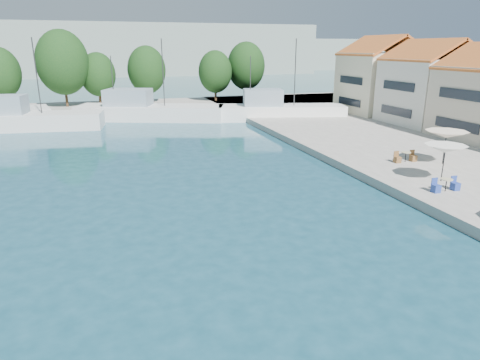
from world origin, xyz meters
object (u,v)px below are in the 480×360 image
object	(u,v)px
trawler_04	(278,111)
umbrella_white	(446,149)
trawler_02	(23,120)
umbrella_cream	(447,134)
trawler_03	(147,111)

from	to	relation	value
trawler_04	umbrella_white	bearing A→B (deg)	-77.39
trawler_02	umbrella_cream	bearing A→B (deg)	-33.29
umbrella_cream	trawler_03	bearing A→B (deg)	120.69
trawler_03	trawler_02	bearing A→B (deg)	-147.94
trawler_02	umbrella_cream	size ratio (longest dim) A/B	5.43
umbrella_white	trawler_02	bearing A→B (deg)	132.69
trawler_04	umbrella_white	xyz separation A→B (m)	(-0.78, -29.12, 1.64)
umbrella_cream	umbrella_white	bearing A→B (deg)	-132.93
umbrella_cream	trawler_04	bearing A→B (deg)	95.32
trawler_02	umbrella_cream	distance (m)	42.37
trawler_04	umbrella_white	world-z (taller)	trawler_04
trawler_03	umbrella_white	distance (m)	37.25
trawler_02	umbrella_white	size ratio (longest dim) A/B	6.28
trawler_03	trawler_04	xyz separation A→B (m)	(15.79, -4.93, 0.00)
umbrella_white	trawler_03	bearing A→B (deg)	113.80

